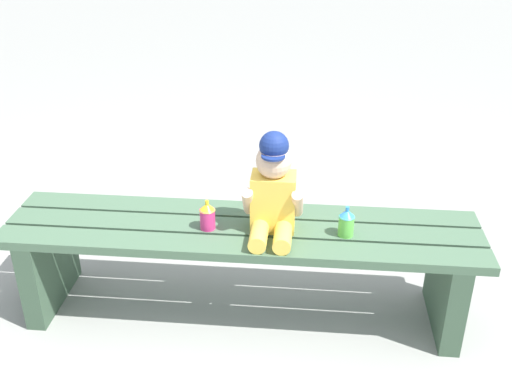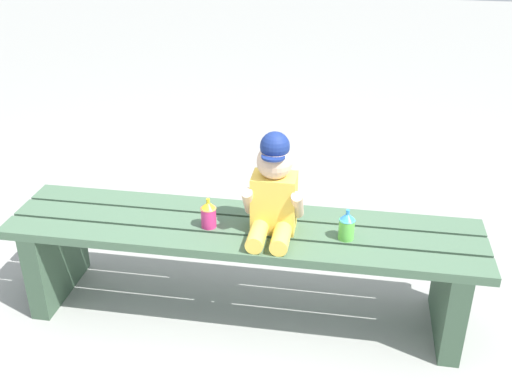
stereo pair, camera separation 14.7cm
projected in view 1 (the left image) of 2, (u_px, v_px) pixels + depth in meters
name	position (u px, v px, depth m)	size (l,w,h in m)	color
ground_plane	(243.00, 310.00, 2.59)	(16.00, 16.00, 0.00)	#999993
park_bench	(242.00, 252.00, 2.46)	(1.89, 0.42, 0.42)	#47664C
child_figure	(273.00, 190.00, 2.29)	(0.23, 0.27, 0.40)	#F2C64C
sippy_cup_left	(207.00, 215.00, 2.36)	(0.06, 0.06, 0.12)	#E5337F
sippy_cup_right	(346.00, 222.00, 2.31)	(0.06, 0.06, 0.12)	#66CC4C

